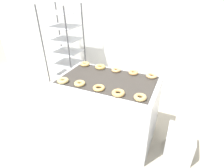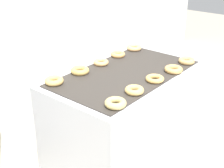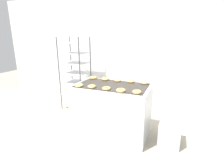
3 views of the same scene
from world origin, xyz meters
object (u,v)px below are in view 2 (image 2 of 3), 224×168
donut_near_leftmost (116,103)px  donut_near_center (155,79)px  glaze_bin (179,105)px  donut_far_right (118,54)px  donut_near_rightmost (187,61)px  donut_far_leftmost (54,81)px  donut_far_left (80,71)px  fryer_machine (125,121)px  donut_far_center (101,62)px  donut_near_right (174,69)px  donut_near_left (134,90)px  donut_far_rightmost (134,48)px

donut_near_leftmost → donut_near_center: (0.51, 0.02, -0.00)m
glaze_bin → donut_far_right: (-0.78, 0.30, 0.77)m
donut_near_rightmost → donut_far_leftmost: bearing=151.0°
glaze_bin → donut_near_rightmost: bearing=-151.7°
donut_far_leftmost → donut_far_left: same height
glaze_bin → donut_near_leftmost: bearing=-169.3°
fryer_machine → donut_far_right: donut_far_right is taller
donut_far_center → donut_far_right: size_ratio=1.00×
donut_near_right → donut_far_leftmost: bearing=143.2°
donut_near_right → donut_far_leftmost: 0.98m
donut_near_left → donut_near_right: (0.53, -0.02, 0.00)m
donut_near_left → glaze_bin: bearing=11.8°
donut_far_left → donut_near_leftmost: bearing=-113.6°
donut_near_leftmost → donut_far_center: bearing=48.4°
glaze_bin → donut_far_rightmost: donut_far_rightmost is taller
donut_near_right → donut_far_left: size_ratio=0.98×
donut_near_leftmost → donut_far_leftmost: bearing=91.9°
fryer_machine → donut_near_right: (0.27, -0.30, 0.50)m
donut_far_right → donut_far_rightmost: size_ratio=0.92×
donut_far_left → donut_near_right: bearing=-48.5°
donut_near_left → donut_far_leftmost: size_ratio=0.96×
fryer_machine → glaze_bin: size_ratio=3.48×
glaze_bin → donut_near_leftmost: donut_near_leftmost is taller
donut_near_leftmost → donut_near_center: size_ratio=1.02×
donut_far_rightmost → glaze_bin: bearing=-29.4°
donut_near_rightmost → donut_far_rightmost: donut_near_rightmost is taller
donut_far_leftmost → donut_far_right: 0.79m
fryer_machine → donut_far_leftmost: donut_far_leftmost is taller
donut_near_left → donut_far_center: (0.27, 0.56, -0.00)m
donut_near_left → fryer_machine: bearing=46.1°
donut_near_rightmost → donut_far_left: 0.96m
glaze_bin → donut_near_left: donut_near_left is taller
glaze_bin → donut_far_right: bearing=159.1°
fryer_machine → donut_near_leftmost: (-0.50, -0.29, 0.50)m
glaze_bin → donut_near_right: size_ratio=2.58×
donut_near_leftmost → donut_near_rightmost: (1.02, 0.01, -0.00)m
fryer_machine → donut_far_center: size_ratio=10.07×
fryer_machine → donut_far_left: (-0.25, 0.29, 0.50)m
donut_near_leftmost → donut_far_left: same height
donut_near_leftmost → donut_near_right: donut_near_leftmost is taller
donut_far_leftmost → donut_far_left: (0.27, -0.01, 0.00)m
donut_near_rightmost → donut_far_left: (-0.77, 0.57, 0.00)m
donut_far_leftmost → glaze_bin: bearing=-10.6°
donut_far_left → donut_near_rightmost: bearing=-36.6°
glaze_bin → donut_near_rightmost: size_ratio=2.73×
donut_far_leftmost → donut_far_center: size_ratio=1.08×
donut_far_right → donut_far_rightmost: same height
donut_near_leftmost → donut_near_right: bearing=-0.2°
donut_near_left → donut_near_rightmost: 0.78m
glaze_bin → donut_far_leftmost: donut_far_leftmost is taller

